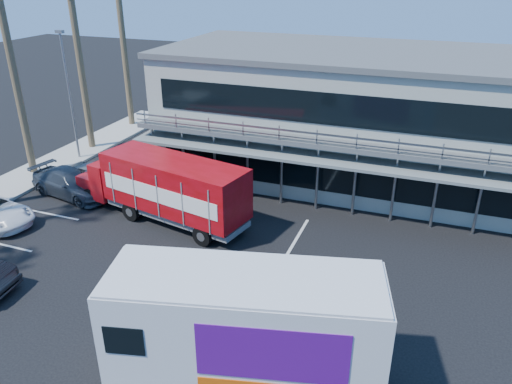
% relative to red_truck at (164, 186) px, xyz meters
% --- Properties ---
extents(ground, '(120.00, 120.00, 0.00)m').
position_rel_red_truck_xyz_m(ground, '(4.66, -5.64, -1.79)').
color(ground, black).
rests_on(ground, ground).
extents(building, '(22.40, 12.00, 7.30)m').
position_rel_red_truck_xyz_m(building, '(7.66, 9.30, 1.86)').
color(building, '#9B9F92').
rests_on(building, ground).
extents(curb_strip, '(3.00, 32.00, 0.16)m').
position_rel_red_truck_xyz_m(curb_strip, '(-10.34, 0.36, -1.71)').
color(curb_strip, '#A5A399').
rests_on(curb_strip, ground).
extents(light_pole_far, '(0.50, 0.25, 8.09)m').
position_rel_red_truck_xyz_m(light_pole_far, '(-9.54, 5.36, 2.71)').
color(light_pole_far, gray).
rests_on(light_pole_far, ground).
extents(red_truck, '(9.96, 4.22, 3.27)m').
position_rel_red_truck_xyz_m(red_truck, '(0.00, 0.00, 0.00)').
color(red_truck, '#A00C11').
rests_on(red_truck, ground).
extents(white_van, '(8.30, 4.51, 3.85)m').
position_rel_red_truck_xyz_m(white_van, '(7.62, -8.54, 0.25)').
color(white_van, silver).
rests_on(white_van, ground).
extents(parked_car_d, '(5.31, 2.94, 1.45)m').
position_rel_red_truck_xyz_m(parked_car_d, '(-6.22, 0.65, -1.07)').
color(parked_car_d, '#313942').
rests_on(parked_car_d, ground).
extents(parked_car_e, '(5.23, 2.90, 1.68)m').
position_rel_red_truck_xyz_m(parked_car_e, '(-4.84, 1.56, -0.95)').
color(parked_car_e, gray).
rests_on(parked_car_e, ground).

